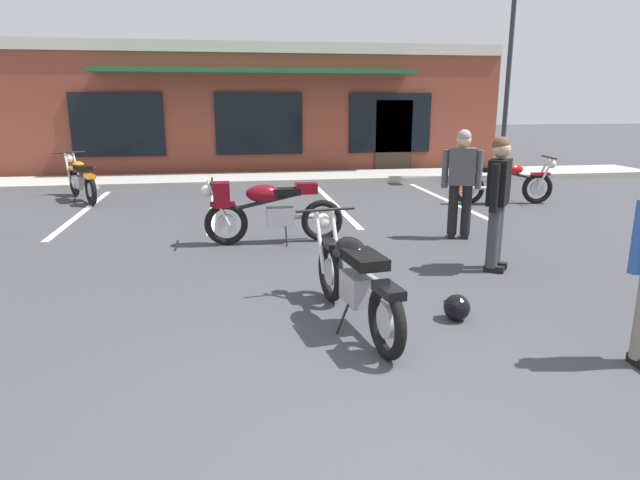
{
  "coord_description": "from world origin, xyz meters",
  "views": [
    {
      "loc": [
        -0.91,
        -2.66,
        2.1
      ],
      "look_at": [
        0.09,
        3.39,
        0.55
      ],
      "focal_mm": 31.2,
      "sensor_mm": 36.0,
      "label": 1
    }
  ],
  "objects_px": {
    "motorcycle_silver_naked": "(267,209)",
    "traffic_cone": "(461,181)",
    "person_by_back_row": "(462,178)",
    "motorcycle_red_sportbike": "(505,182)",
    "person_in_shorts_foreground": "(498,196)",
    "motorcycle_foreground_classic": "(355,278)",
    "motorcycle_black_cruiser": "(81,179)",
    "parking_lot_lamp_post": "(512,54)",
    "helmet_on_pavement": "(457,307)"
  },
  "relations": [
    {
      "from": "person_by_back_row",
      "to": "helmet_on_pavement",
      "type": "bearing_deg",
      "value": -113.21
    },
    {
      "from": "motorcycle_red_sportbike",
      "to": "helmet_on_pavement",
      "type": "distance_m",
      "value": 6.77
    },
    {
      "from": "helmet_on_pavement",
      "to": "parking_lot_lamp_post",
      "type": "xyz_separation_m",
      "value": [
        4.94,
        8.75,
        3.09
      ]
    },
    {
      "from": "motorcycle_red_sportbike",
      "to": "traffic_cone",
      "type": "height_order",
      "value": "motorcycle_red_sportbike"
    },
    {
      "from": "motorcycle_foreground_classic",
      "to": "traffic_cone",
      "type": "bearing_deg",
      "value": 59.99
    },
    {
      "from": "motorcycle_red_sportbike",
      "to": "person_in_shorts_foreground",
      "type": "bearing_deg",
      "value": -118.69
    },
    {
      "from": "motorcycle_silver_naked",
      "to": "person_by_back_row",
      "type": "height_order",
      "value": "person_by_back_row"
    },
    {
      "from": "motorcycle_black_cruiser",
      "to": "person_by_back_row",
      "type": "distance_m",
      "value": 8.03
    },
    {
      "from": "motorcycle_silver_naked",
      "to": "person_by_back_row",
      "type": "distance_m",
      "value": 3.0
    },
    {
      "from": "helmet_on_pavement",
      "to": "parking_lot_lamp_post",
      "type": "relative_size",
      "value": 0.05
    },
    {
      "from": "helmet_on_pavement",
      "to": "motorcycle_black_cruiser",
      "type": "bearing_deg",
      "value": 124.42
    },
    {
      "from": "motorcycle_foreground_classic",
      "to": "traffic_cone",
      "type": "distance_m",
      "value": 8.45
    },
    {
      "from": "motorcycle_silver_naked",
      "to": "parking_lot_lamp_post",
      "type": "distance_m",
      "value": 8.92
    },
    {
      "from": "motorcycle_foreground_classic",
      "to": "person_by_back_row",
      "type": "relative_size",
      "value": 1.26
    },
    {
      "from": "motorcycle_black_cruiser",
      "to": "person_in_shorts_foreground",
      "type": "bearing_deg",
      "value": -44.03
    },
    {
      "from": "person_by_back_row",
      "to": "parking_lot_lamp_post",
      "type": "height_order",
      "value": "parking_lot_lamp_post"
    },
    {
      "from": "person_in_shorts_foreground",
      "to": "helmet_on_pavement",
      "type": "relative_size",
      "value": 6.44
    },
    {
      "from": "motorcycle_black_cruiser",
      "to": "helmet_on_pavement",
      "type": "height_order",
      "value": "motorcycle_black_cruiser"
    },
    {
      "from": "motorcycle_foreground_classic",
      "to": "motorcycle_black_cruiser",
      "type": "relative_size",
      "value": 1.08
    },
    {
      "from": "motorcycle_silver_naked",
      "to": "person_in_shorts_foreground",
      "type": "distance_m",
      "value": 3.31
    },
    {
      "from": "traffic_cone",
      "to": "helmet_on_pavement",
      "type": "bearing_deg",
      "value": -113.51
    },
    {
      "from": "person_by_back_row",
      "to": "person_in_shorts_foreground",
      "type": "bearing_deg",
      "value": -98.03
    },
    {
      "from": "motorcycle_foreground_classic",
      "to": "person_in_shorts_foreground",
      "type": "xyz_separation_m",
      "value": [
        2.14,
        1.45,
        0.49
      ]
    },
    {
      "from": "motorcycle_red_sportbike",
      "to": "motorcycle_black_cruiser",
      "type": "bearing_deg",
      "value": 167.86
    },
    {
      "from": "motorcycle_foreground_classic",
      "to": "motorcycle_black_cruiser",
      "type": "height_order",
      "value": "same"
    },
    {
      "from": "person_in_shorts_foreground",
      "to": "person_by_back_row",
      "type": "bearing_deg",
      "value": 81.97
    },
    {
      "from": "motorcycle_black_cruiser",
      "to": "traffic_cone",
      "type": "height_order",
      "value": "motorcycle_black_cruiser"
    },
    {
      "from": "person_by_back_row",
      "to": "parking_lot_lamp_post",
      "type": "bearing_deg",
      "value": 57.3
    },
    {
      "from": "motorcycle_black_cruiser",
      "to": "motorcycle_silver_naked",
      "type": "relative_size",
      "value": 0.92
    },
    {
      "from": "motorcycle_red_sportbike",
      "to": "parking_lot_lamp_post",
      "type": "xyz_separation_m",
      "value": [
        1.47,
        2.94,
        2.76
      ]
    },
    {
      "from": "person_by_back_row",
      "to": "traffic_cone",
      "type": "distance_m",
      "value": 4.66
    },
    {
      "from": "motorcycle_red_sportbike",
      "to": "helmet_on_pavement",
      "type": "relative_size",
      "value": 8.1
    },
    {
      "from": "motorcycle_red_sportbike",
      "to": "traffic_cone",
      "type": "bearing_deg",
      "value": 99.46
    },
    {
      "from": "motorcycle_silver_naked",
      "to": "helmet_on_pavement",
      "type": "distance_m",
      "value": 3.72
    },
    {
      "from": "motorcycle_foreground_classic",
      "to": "motorcycle_black_cruiser",
      "type": "xyz_separation_m",
      "value": [
        -4.25,
        7.62,
        0.0
      ]
    },
    {
      "from": "motorcycle_silver_naked",
      "to": "traffic_cone",
      "type": "xyz_separation_m",
      "value": [
        4.82,
        4.05,
        -0.27
      ]
    },
    {
      "from": "motorcycle_silver_naked",
      "to": "helmet_on_pavement",
      "type": "xyz_separation_m",
      "value": [
        1.61,
        -3.33,
        -0.4
      ]
    },
    {
      "from": "helmet_on_pavement",
      "to": "person_by_back_row",
      "type": "bearing_deg",
      "value": 66.79
    },
    {
      "from": "helmet_on_pavement",
      "to": "parking_lot_lamp_post",
      "type": "distance_m",
      "value": 10.51
    },
    {
      "from": "person_in_shorts_foreground",
      "to": "motorcycle_silver_naked",
      "type": "bearing_deg",
      "value": 146.36
    },
    {
      "from": "motorcycle_foreground_classic",
      "to": "traffic_cone",
      "type": "relative_size",
      "value": 3.97
    },
    {
      "from": "motorcycle_red_sportbike",
      "to": "motorcycle_black_cruiser",
      "type": "distance_m",
      "value": 8.93
    },
    {
      "from": "motorcycle_silver_naked",
      "to": "parking_lot_lamp_post",
      "type": "relative_size",
      "value": 0.42
    },
    {
      "from": "traffic_cone",
      "to": "parking_lot_lamp_post",
      "type": "xyz_separation_m",
      "value": [
        1.73,
        1.37,
        2.96
      ]
    },
    {
      "from": "motorcycle_foreground_classic",
      "to": "motorcycle_red_sportbike",
      "type": "height_order",
      "value": "same"
    },
    {
      "from": "motorcycle_foreground_classic",
      "to": "parking_lot_lamp_post",
      "type": "xyz_separation_m",
      "value": [
        5.96,
        8.69,
        2.76
      ]
    },
    {
      "from": "person_by_back_row",
      "to": "motorcycle_silver_naked",
      "type": "bearing_deg",
      "value": 176.66
    },
    {
      "from": "motorcycle_black_cruiser",
      "to": "person_in_shorts_foreground",
      "type": "xyz_separation_m",
      "value": [
        6.38,
        -6.17,
        0.49
      ]
    },
    {
      "from": "motorcycle_red_sportbike",
      "to": "motorcycle_silver_naked",
      "type": "height_order",
      "value": "same"
    },
    {
      "from": "motorcycle_foreground_classic",
      "to": "parking_lot_lamp_post",
      "type": "height_order",
      "value": "parking_lot_lamp_post"
    }
  ]
}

